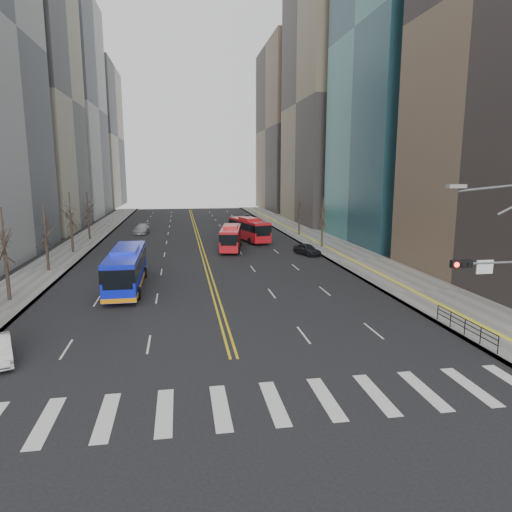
# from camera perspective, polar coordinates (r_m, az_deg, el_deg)

# --- Properties ---
(ground) EXTENTS (220.00, 220.00, 0.00)m
(ground) POSITION_cam_1_polar(r_m,az_deg,el_deg) (20.83, -1.05, -18.13)
(ground) COLOR black
(sidewalk_right) EXTENTS (7.00, 130.00, 0.15)m
(sidewalk_right) POSITION_cam_1_polar(r_m,az_deg,el_deg) (66.98, 8.16, 1.85)
(sidewalk_right) COLOR slate
(sidewalk_right) RESTS_ON ground
(sidewalk_left) EXTENTS (5.00, 130.00, 0.15)m
(sidewalk_left) POSITION_cam_1_polar(r_m,az_deg,el_deg) (65.36, -21.58, 1.01)
(sidewalk_left) COLOR slate
(sidewalk_left) RESTS_ON ground
(crosswalk) EXTENTS (26.70, 4.00, 0.01)m
(crosswalk) POSITION_cam_1_polar(r_m,az_deg,el_deg) (20.83, -1.05, -18.11)
(crosswalk) COLOR silver
(crosswalk) RESTS_ON ground
(centerline) EXTENTS (0.55, 100.00, 0.01)m
(centerline) POSITION_cam_1_polar(r_m,az_deg,el_deg) (73.83, -7.33, 2.61)
(centerline) COLOR gold
(centerline) RESTS_ON ground
(office_towers) EXTENTS (83.00, 134.00, 58.00)m
(office_towers) POSITION_cam_1_polar(r_m,az_deg,el_deg) (87.77, -7.99, 19.51)
(office_towers) COLOR #9C9C9E
(office_towers) RESTS_ON ground
(signal_mast) EXTENTS (5.37, 0.37, 9.39)m
(signal_mast) POSITION_cam_1_polar(r_m,az_deg,el_deg) (26.45, 29.18, -2.03)
(signal_mast) COLOR slate
(signal_mast) RESTS_ON ground
(pedestrian_railing) EXTENTS (0.06, 6.06, 1.02)m
(pedestrian_railing) POSITION_cam_1_polar(r_m,az_deg,el_deg) (30.85, 24.66, -7.77)
(pedestrian_railing) COLOR black
(pedestrian_railing) RESTS_ON sidewalk_right
(street_trees) EXTENTS (35.20, 47.20, 7.60)m
(street_trees) POSITION_cam_1_polar(r_m,az_deg,el_deg) (53.09, -14.36, 4.62)
(street_trees) COLOR #32261E
(street_trees) RESTS_ON ground
(blue_bus) EXTENTS (2.89, 12.24, 3.55)m
(blue_bus) POSITION_cam_1_polar(r_m,az_deg,el_deg) (41.05, -15.91, -1.34)
(blue_bus) COLOR #0E1BD4
(blue_bus) RESTS_ON ground
(red_bus_near) EXTENTS (3.94, 10.24, 3.20)m
(red_bus_near) POSITION_cam_1_polar(r_m,az_deg,el_deg) (59.46, -3.17, 2.53)
(red_bus_near) COLOR red
(red_bus_near) RESTS_ON ground
(red_bus_far) EXTENTS (4.83, 10.98, 3.41)m
(red_bus_far) POSITION_cam_1_polar(r_m,az_deg,el_deg) (67.07, -0.88, 3.54)
(red_bus_far) COLOR red
(red_bus_far) RESTS_ON ground
(car_dark_mid) EXTENTS (3.01, 4.45, 1.41)m
(car_dark_mid) POSITION_cam_1_polar(r_m,az_deg,el_deg) (55.88, 6.41, 0.84)
(car_dark_mid) COLOR black
(car_dark_mid) RESTS_ON ground
(car_silver) EXTENTS (2.66, 5.42, 1.52)m
(car_silver) POSITION_cam_1_polar(r_m,az_deg,el_deg) (77.11, -14.10, 3.28)
(car_silver) COLOR #96969B
(car_silver) RESTS_ON ground
(car_dark_far) EXTENTS (3.17, 5.21, 1.35)m
(car_dark_far) POSITION_cam_1_polar(r_m,az_deg,el_deg) (94.05, -0.90, 4.78)
(car_dark_far) COLOR black
(car_dark_far) RESTS_ON ground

